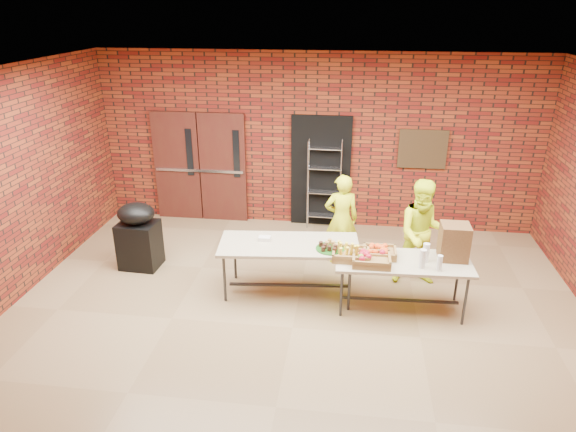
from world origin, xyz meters
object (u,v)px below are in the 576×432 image
object	(u,v)px
table_left	(289,248)
coffee_dispenser	(454,242)
table_right	(403,264)
volunteer_woman	(341,219)
covered_grill	(139,235)
volunteer_man	(423,233)
wire_rack	(324,185)

from	to	relation	value
table_left	coffee_dispenser	world-z (taller)	coffee_dispenser
table_right	volunteer_woman	world-z (taller)	volunteer_woman
covered_grill	volunteer_woman	distance (m)	3.24
table_left	volunteer_man	size ratio (longest dim) A/B	1.25
table_right	volunteer_man	xyz separation A→B (m)	(0.33, 0.76, 0.13)
wire_rack	volunteer_woman	size ratio (longest dim) A/B	1.12
table_left	table_right	bearing A→B (deg)	-12.27
covered_grill	volunteer_man	xyz separation A→B (m)	(4.39, 0.06, 0.27)
wire_rack	table_left	bearing A→B (deg)	-95.97
wire_rack	volunteer_woman	distance (m)	1.40
table_right	coffee_dispenser	distance (m)	0.74
table_left	volunteer_man	distance (m)	2.00
table_right	covered_grill	bearing A→B (deg)	167.82
covered_grill	volunteer_man	size ratio (longest dim) A/B	0.66
wire_rack	volunteer_man	world-z (taller)	wire_rack
table_right	volunteer_woman	bearing A→B (deg)	121.78
covered_grill	table_right	bearing A→B (deg)	-6.88
wire_rack	covered_grill	bearing A→B (deg)	-143.56
table_right	table_left	bearing A→B (deg)	170.91
wire_rack	covered_grill	xyz separation A→B (m)	(-2.81, -1.94, -0.30)
volunteer_man	covered_grill	bearing A→B (deg)	176.54
volunteer_woman	table_right	bearing A→B (deg)	113.20
covered_grill	volunteer_woman	xyz separation A→B (m)	(3.18, 0.59, 0.20)
wire_rack	table_left	size ratio (longest dim) A/B	0.82
covered_grill	table_left	bearing A→B (deg)	-8.82
table_right	volunteer_woman	size ratio (longest dim) A/B	1.23
coffee_dispenser	volunteer_woman	xyz separation A→B (m)	(-1.54, 1.15, -0.25)
volunteer_woman	table_left	bearing A→B (deg)	46.88
table_right	coffee_dispenser	world-z (taller)	coffee_dispenser
coffee_dispenser	volunteer_woman	distance (m)	1.94
table_right	volunteer_woman	distance (m)	1.57
coffee_dispenser	covered_grill	size ratio (longest dim) A/B	0.46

